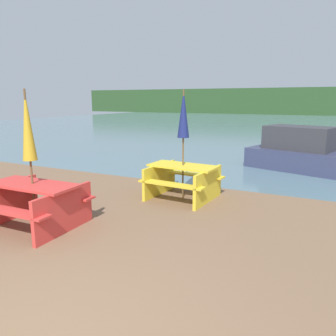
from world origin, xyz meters
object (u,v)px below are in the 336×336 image
object	(u,v)px
picnic_table_yellow	(183,179)
umbrella_gold	(27,127)
umbrella_navy	(183,115)
picnic_table_red	(34,201)
boat	(317,156)

from	to	relation	value
picnic_table_yellow	umbrella_gold	world-z (taller)	umbrella_gold
picnic_table_yellow	umbrella_navy	distance (m)	1.44
picnic_table_red	picnic_table_yellow	world-z (taller)	picnic_table_red
umbrella_gold	boat	xyz separation A→B (m)	(4.34, 7.25, -1.28)
boat	picnic_table_red	bearing A→B (deg)	-104.11
picnic_table_yellow	umbrella_navy	bearing A→B (deg)	0.00
umbrella_navy	picnic_table_red	bearing A→B (deg)	-121.71
umbrella_gold	boat	bearing A→B (deg)	59.07
umbrella_navy	boat	distance (m)	5.42
picnic_table_yellow	umbrella_gold	xyz separation A→B (m)	(-1.69, -2.73, 1.32)
umbrella_gold	umbrella_navy	bearing A→B (deg)	58.29
picnic_table_yellow	umbrella_gold	size ratio (longest dim) A/B	0.68
umbrella_gold	boat	size ratio (longest dim) A/B	0.49
umbrella_navy	umbrella_gold	bearing A→B (deg)	-121.71
picnic_table_yellow	boat	distance (m)	5.24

